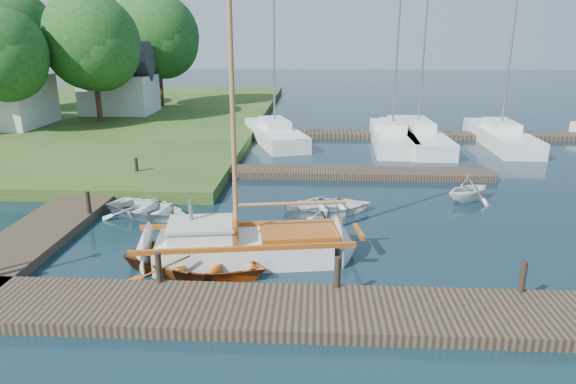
# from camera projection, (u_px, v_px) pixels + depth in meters

# --- Properties ---
(ground) EXTENTS (160.00, 160.00, 0.00)m
(ground) POSITION_uv_depth(u_px,v_px,m) (288.00, 225.00, 17.76)
(ground) COLOR black
(ground) RESTS_ON ground
(near_dock) EXTENTS (18.00, 2.20, 0.30)m
(near_dock) POSITION_uv_depth(u_px,v_px,m) (274.00, 311.00, 11.99)
(near_dock) COLOR black
(near_dock) RESTS_ON ground
(left_dock) EXTENTS (2.20, 18.00, 0.30)m
(left_dock) POSITION_uv_depth(u_px,v_px,m) (87.00, 199.00, 20.04)
(left_dock) COLOR black
(left_dock) RESTS_ON ground
(far_dock) EXTENTS (14.00, 1.60, 0.30)m
(far_dock) POSITION_uv_depth(u_px,v_px,m) (339.00, 173.00, 23.81)
(far_dock) COLOR black
(far_dock) RESTS_ON ground
(pontoon) EXTENTS (30.00, 1.60, 0.30)m
(pontoon) POSITION_uv_depth(u_px,v_px,m) (459.00, 136.00, 32.45)
(pontoon) COLOR black
(pontoon) RESTS_ON ground
(mooring_post_1) EXTENTS (0.16, 0.16, 0.80)m
(mooring_post_1) POSITION_uv_depth(u_px,v_px,m) (159.00, 268.00, 12.94)
(mooring_post_1) COLOR black
(mooring_post_1) RESTS_ON near_dock
(mooring_post_2) EXTENTS (0.16, 0.16, 0.80)m
(mooring_post_2) POSITION_uv_depth(u_px,v_px,m) (337.00, 272.00, 12.71)
(mooring_post_2) COLOR black
(mooring_post_2) RESTS_ON near_dock
(mooring_post_3) EXTENTS (0.16, 0.16, 0.80)m
(mooring_post_3) POSITION_uv_depth(u_px,v_px,m) (523.00, 276.00, 12.47)
(mooring_post_3) COLOR black
(mooring_post_3) RESTS_ON near_dock
(mooring_post_4) EXTENTS (0.16, 0.16, 0.80)m
(mooring_post_4) POSITION_uv_depth(u_px,v_px,m) (88.00, 202.00, 17.92)
(mooring_post_4) COLOR black
(mooring_post_4) RESTS_ON left_dock
(mooring_post_5) EXTENTS (0.16, 0.16, 0.80)m
(mooring_post_5) POSITION_uv_depth(u_px,v_px,m) (136.00, 167.00, 22.68)
(mooring_post_5) COLOR black
(mooring_post_5) RESTS_ON left_dock
(sailboat) EXTENTS (7.36, 3.02, 9.83)m
(sailboat) POSITION_uv_depth(u_px,v_px,m) (250.00, 248.00, 15.00)
(sailboat) COLOR silver
(sailboat) RESTS_ON ground
(dinghy) EXTENTS (4.75, 3.96, 0.85)m
(dinghy) POSITION_uv_depth(u_px,v_px,m) (197.00, 258.00, 14.17)
(dinghy) COLOR #82460B
(dinghy) RESTS_ON ground
(tender_a) EXTENTS (4.03, 3.54, 0.69)m
(tender_a) POSITION_uv_depth(u_px,v_px,m) (148.00, 207.00, 18.58)
(tender_a) COLOR silver
(tender_a) RESTS_ON ground
(tender_c) EXTENTS (3.65, 2.93, 0.67)m
(tender_c) POSITION_uv_depth(u_px,v_px,m) (328.00, 204.00, 18.89)
(tender_c) COLOR silver
(tender_c) RESTS_ON ground
(tender_d) EXTENTS (2.85, 2.76, 1.15)m
(tender_d) POSITION_uv_depth(u_px,v_px,m) (469.00, 187.00, 20.21)
(tender_d) COLOR silver
(tender_d) RESTS_ON ground
(marina_boat_0) EXTENTS (4.57, 8.10, 10.22)m
(marina_boat_0) POSITION_uv_depth(u_px,v_px,m) (275.00, 133.00, 31.16)
(marina_boat_0) COLOR silver
(marina_boat_0) RESTS_ON ground
(marina_boat_2) EXTENTS (2.60, 8.50, 10.43)m
(marina_boat_2) POSITION_uv_depth(u_px,v_px,m) (392.00, 135.00, 30.37)
(marina_boat_2) COLOR silver
(marina_boat_2) RESTS_ON ground
(marina_boat_3) EXTENTS (2.37, 10.10, 12.75)m
(marina_boat_3) POSITION_uv_depth(u_px,v_px,m) (417.00, 133.00, 30.88)
(marina_boat_3) COLOR silver
(marina_boat_3) RESTS_ON ground
(marina_boat_4) EXTENTS (2.39, 8.69, 9.69)m
(marina_boat_4) POSITION_uv_depth(u_px,v_px,m) (500.00, 135.00, 30.48)
(marina_boat_4) COLOR silver
(marina_boat_4) RESTS_ON ground
(house_c) EXTENTS (5.25, 4.00, 5.28)m
(house_c) POSITION_uv_depth(u_px,v_px,m) (119.00, 85.00, 38.70)
(house_c) COLOR silver
(house_c) RESTS_ON shore
(tree_2) EXTENTS (5.83, 5.75, 7.82)m
(tree_2) POSITION_uv_depth(u_px,v_px,m) (0.00, 52.00, 30.53)
(tree_2) COLOR #332114
(tree_2) RESTS_ON shore
(tree_3) EXTENTS (6.41, 6.38, 8.74)m
(tree_3) POSITION_uv_depth(u_px,v_px,m) (92.00, 42.00, 33.97)
(tree_3) COLOR #332114
(tree_3) RESTS_ON shore
(tree_4) EXTENTS (7.01, 7.01, 9.66)m
(tree_4) POSITION_uv_depth(u_px,v_px,m) (9.00, 33.00, 38.04)
(tree_4) COLOR #332114
(tree_4) RESTS_ON shore
(tree_7) EXTENTS (6.83, 6.83, 9.38)m
(tree_7) POSITION_uv_depth(u_px,v_px,m) (157.00, 35.00, 41.38)
(tree_7) COLOR #332114
(tree_7) RESTS_ON shore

